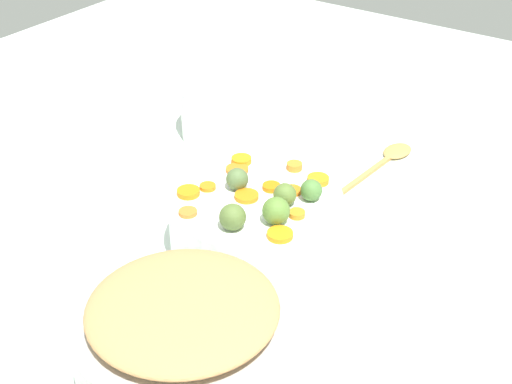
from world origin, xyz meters
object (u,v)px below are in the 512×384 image
Objects in this scene: serving_bowl_carrots at (256,225)px; metal_pot at (186,360)px; wooden_spoon at (386,160)px; casserole_dish at (241,110)px.

serving_bowl_carrots is 0.34m from metal_pot.
wooden_spoon is at bearing 83.65° from serving_bowl_carrots.
serving_bowl_carrots is 1.11× the size of casserole_dish.
serving_bowl_carrots is at bearing -51.04° from casserole_dish.
metal_pot is at bearing -84.64° from wooden_spoon.
serving_bowl_carrots is 0.91× the size of wooden_spoon.
metal_pot reaches higher than wooden_spoon.
metal_pot reaches higher than casserole_dish.
metal_pot is 1.08× the size of casserole_dish.
casserole_dish is at bearing -168.02° from wooden_spoon.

